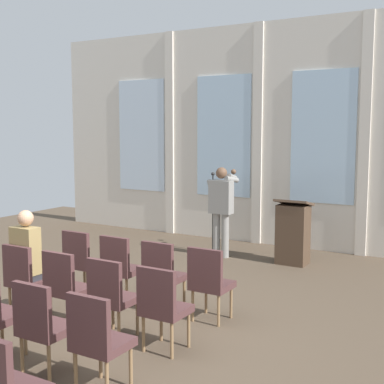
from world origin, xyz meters
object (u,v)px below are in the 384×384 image
object	(u,v)px
speaker	(221,205)
chair_r1_c0	(25,276)
chair_r0_c3	(209,279)
chair_r1_c3	(162,303)
audience_r1_c0	(29,257)
lectern	(293,233)
chair_r1_c1	(65,284)
chair_r0_c0	(82,258)
chair_r2_c2	(41,322)
chair_r0_c2	(162,272)
chair_r0_c1	(120,265)
chair_r1_c2	(111,293)
chair_r2_c3	(97,337)
mic_stand	(213,235)

from	to	relation	value
speaker	chair_r1_c0	distance (m)	4.16
chair_r0_c3	chair_r1_c3	bearing A→B (deg)	-90.00
chair_r1_c0	audience_r1_c0	world-z (taller)	audience_r1_c0
lectern	chair_r1_c1	size ratio (longest dim) A/B	1.23
chair_r0_c0	chair_r2_c2	xyz separation A→B (m)	(1.38, -2.08, 0.00)
speaker	chair_r0_c0	size ratio (longest dim) A/B	1.78
chair_r1_c0	chair_r0_c2	bearing A→B (deg)	36.95
chair_r0_c1	chair_r1_c2	size ratio (longest dim) A/B	1.00
chair_r2_c3	chair_r0_c0	bearing A→B (deg)	134.91
speaker	chair_r1_c1	bearing A→B (deg)	-89.62
chair_r1_c1	chair_r0_c0	bearing A→B (deg)	123.61
chair_r1_c0	chair_r2_c3	bearing A→B (deg)	-26.64
chair_r0_c1	chair_r2_c3	xyz separation A→B (m)	(1.38, -2.08, 0.00)
chair_r0_c0	audience_r1_c0	xyz separation A→B (m)	(0.00, -0.96, 0.22)
chair_r0_c1	speaker	bearing A→B (deg)	90.51
chair_r0_c1	chair_r0_c0	bearing A→B (deg)	180.00
lectern	chair_r1_c1	xyz separation A→B (m)	(-1.30, -4.26, -0.02)
lectern	chair_r1_c3	size ratio (longest dim) A/B	1.23
chair_r1_c1	chair_r1_c2	xyz separation A→B (m)	(0.69, 0.00, 0.00)
lectern	chair_r2_c3	bearing A→B (deg)	-89.10
chair_r0_c3	chair_r0_c1	bearing A→B (deg)	180.00
mic_stand	chair_r0_c3	bearing A→B (deg)	-62.40
audience_r1_c0	chair_r2_c2	bearing A→B (deg)	-38.99
chair_r1_c0	chair_r2_c2	distance (m)	1.73
mic_stand	chair_r0_c1	xyz separation A→B (m)	(0.31, -3.24, 0.20)
chair_r1_c0	chair_r1_c3	distance (m)	2.07
chair_r0_c3	lectern	bearing A→B (deg)	91.47
lectern	chair_r0_c0	distance (m)	3.78
lectern	chair_r0_c1	xyz separation A→B (m)	(-1.30, -3.22, -0.02)
speaker	chair_r1_c2	xyz separation A→B (m)	(0.72, -4.08, -0.44)
chair_r0_c1	chair_r0_c3	xyz separation A→B (m)	(1.38, 0.00, 0.00)
chair_r2_c3	lectern	bearing A→B (deg)	90.90
chair_r0_c2	chair_r1_c2	world-z (taller)	same
chair_r0_c0	chair_r2_c2	distance (m)	2.50
chair_r0_c0	chair_r0_c2	xyz separation A→B (m)	(1.38, 0.00, 0.00)
lectern	chair_r0_c2	world-z (taller)	lectern
speaker	chair_r1_c3	xyz separation A→B (m)	(1.41, -4.08, -0.44)
chair_r0_c2	chair_r1_c1	size ratio (longest dim) A/B	1.00
chair_r0_c0	chair_r1_c1	xyz separation A→B (m)	(0.69, -1.04, 0.00)
mic_stand	chair_r1_c1	distance (m)	4.30
audience_r1_c0	chair_r1_c2	size ratio (longest dim) A/B	1.45
chair_r0_c2	chair_r1_c1	world-z (taller)	same
mic_stand	chair_r1_c2	size ratio (longest dim) A/B	1.65
chair_r0_c2	lectern	bearing A→B (deg)	79.30
speaker	chair_r0_c2	world-z (taller)	speaker
lectern	chair_r2_c2	distance (m)	5.33
mic_stand	chair_r1_c1	size ratio (longest dim) A/B	1.65
chair_r0_c2	chair_r1_c2	xyz separation A→B (m)	(0.00, -1.04, 0.00)
chair_r1_c2	chair_r1_c3	size ratio (longest dim) A/B	1.00
chair_r0_c2	chair_r1_c0	bearing A→B (deg)	-143.05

